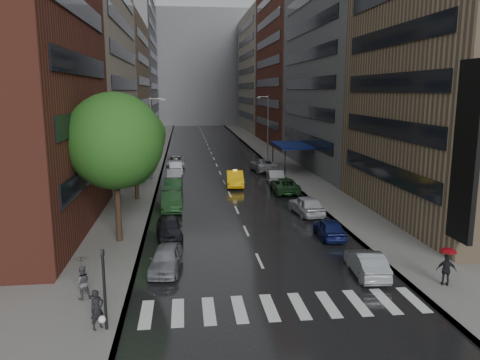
# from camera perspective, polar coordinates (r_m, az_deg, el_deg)

# --- Properties ---
(ground) EXTENTS (220.00, 220.00, 0.00)m
(ground) POSITION_cam_1_polar(r_m,az_deg,el_deg) (24.25, 3.94, -13.13)
(ground) COLOR gray
(ground) RESTS_ON ground
(road) EXTENTS (14.00, 140.00, 0.01)m
(road) POSITION_cam_1_polar(r_m,az_deg,el_deg) (72.55, -3.42, 3.06)
(road) COLOR black
(road) RESTS_ON ground
(sidewalk_left) EXTENTS (4.00, 140.00, 0.15)m
(sidewalk_left) POSITION_cam_1_polar(r_m,az_deg,el_deg) (72.57, -10.54, 2.95)
(sidewalk_left) COLOR gray
(sidewalk_left) RESTS_ON ground
(sidewalk_right) EXTENTS (4.00, 140.00, 0.15)m
(sidewalk_right) POSITION_cam_1_polar(r_m,az_deg,el_deg) (73.62, 3.60, 3.23)
(sidewalk_right) COLOR gray
(sidewalk_right) RESTS_ON ground
(crosswalk) EXTENTS (13.15, 2.80, 0.01)m
(crosswalk) POSITION_cam_1_polar(r_m,az_deg,el_deg) (22.51, 5.44, -15.11)
(crosswalk) COLOR silver
(crosswalk) RESTS_ON ground
(buildings_left) EXTENTS (8.00, 108.00, 38.00)m
(buildings_left) POSITION_cam_1_polar(r_m,az_deg,el_deg) (81.49, -14.90, 14.85)
(buildings_left) COLOR maroon
(buildings_left) RESTS_ON ground
(buildings_right) EXTENTS (8.05, 109.10, 36.00)m
(buildings_right) POSITION_cam_1_polar(r_m,az_deg,el_deg) (80.94, 7.17, 14.47)
(buildings_right) COLOR #937A5B
(buildings_right) RESTS_ON ground
(building_far) EXTENTS (40.00, 14.00, 32.00)m
(building_far) POSITION_cam_1_polar(r_m,az_deg,el_deg) (139.95, -5.22, 13.36)
(building_far) COLOR slate
(building_far) RESTS_ON ground
(tree_near) EXTENTS (6.14, 6.14, 9.79)m
(tree_near) POSITION_cam_1_polar(r_m,az_deg,el_deg) (30.60, -15.03, 4.59)
(tree_near) COLOR #382619
(tree_near) RESTS_ON ground
(tree_mid) EXTENTS (5.34, 5.34, 8.50)m
(tree_mid) POSITION_cam_1_polar(r_m,az_deg,el_deg) (42.63, -12.72, 5.18)
(tree_mid) COLOR #382619
(tree_mid) RESTS_ON ground
(tree_far) EXTENTS (4.71, 4.71, 7.51)m
(tree_far) POSITION_cam_1_polar(r_m,az_deg,el_deg) (52.67, -11.60, 5.52)
(tree_far) COLOR #382619
(tree_far) RESTS_ON ground
(taxi) EXTENTS (2.02, 4.97, 1.60)m
(taxi) POSITION_cam_1_polar(r_m,az_deg,el_deg) (48.71, -0.63, 0.17)
(taxi) COLOR #F4B00C
(taxi) RESTS_ON ground
(parked_cars_left) EXTENTS (2.37, 40.89, 1.58)m
(parked_cars_left) POSITION_cam_1_polar(r_m,az_deg,el_deg) (45.90, -8.14, -0.70)
(parked_cars_left) COLOR gray
(parked_cars_left) RESTS_ON ground
(parked_cars_right) EXTENTS (3.11, 38.44, 1.57)m
(parked_cars_right) POSITION_cam_1_polar(r_m,az_deg,el_deg) (45.09, 5.67, -0.83)
(parked_cars_right) COLOR gray
(parked_cars_right) RESTS_ON ground
(ped_bag_walker) EXTENTS (0.73, 0.72, 1.69)m
(ped_bag_walker) POSITION_cam_1_polar(r_m,az_deg,el_deg) (20.79, -17.00, -14.94)
(ped_bag_walker) COLOR black
(ped_bag_walker) RESTS_ON sidewalk_left
(ped_black_umbrella) EXTENTS (0.96, 0.98, 2.09)m
(ped_black_umbrella) POSITION_cam_1_polar(r_m,az_deg,el_deg) (23.55, -18.74, -10.80)
(ped_black_umbrella) COLOR #494A4D
(ped_black_umbrella) RESTS_ON sidewalk_left
(ped_red_umbrella) EXTENTS (1.02, 0.82, 2.01)m
(ped_red_umbrella) POSITION_cam_1_polar(r_m,az_deg,el_deg) (26.00, 23.93, -9.23)
(ped_red_umbrella) COLOR black
(ped_red_umbrella) RESTS_ON sidewalk_right
(traffic_light) EXTENTS (0.18, 0.15, 3.45)m
(traffic_light) POSITION_cam_1_polar(r_m,az_deg,el_deg) (20.15, -16.25, -11.83)
(traffic_light) COLOR black
(traffic_light) RESTS_ON sidewalk_left
(street_lamp_left) EXTENTS (1.74, 0.22, 9.00)m
(street_lamp_left) POSITION_cam_1_polar(r_m,az_deg,el_deg) (52.11, -10.67, 5.22)
(street_lamp_left) COLOR gray
(street_lamp_left) RESTS_ON sidewalk_left
(street_lamp_right) EXTENTS (1.74, 0.22, 9.00)m
(street_lamp_right) POSITION_cam_1_polar(r_m,az_deg,el_deg) (68.00, 3.35, 6.68)
(street_lamp_right) COLOR gray
(street_lamp_right) RESTS_ON sidewalk_right
(awning) EXTENTS (4.00, 8.00, 3.12)m
(awning) POSITION_cam_1_polar(r_m,az_deg,el_deg) (58.66, 6.27, 4.24)
(awning) COLOR navy
(awning) RESTS_ON sidewalk_right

